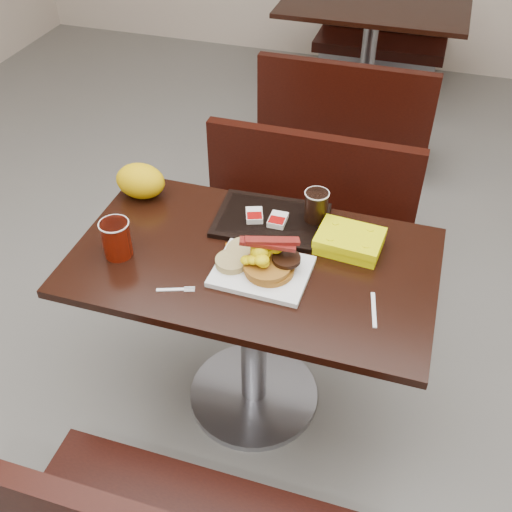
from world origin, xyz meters
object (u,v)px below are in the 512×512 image
(tray, at_px, (271,220))
(platter, at_px, (262,271))
(hashbrown_sleeve_left, at_px, (254,215))
(bench_near_s, at_px, (182,511))
(fork, at_px, (170,290))
(table_near, at_px, (254,335))
(bench_near_n, at_px, (299,227))
(coffee_cup_far, at_px, (316,206))
(paper_bag, at_px, (141,181))
(bench_far_s, at_px, (348,109))
(knife, at_px, (374,310))
(bench_far_n, at_px, (382,28))
(pancake_stack, at_px, (269,267))
(table_far, at_px, (367,61))
(hashbrown_sleeve_right, at_px, (278,220))
(clamshell, at_px, (349,241))
(coffee_cup_near, at_px, (116,239))

(tray, bearing_deg, platter, -83.45)
(hashbrown_sleeve_left, bearing_deg, bench_near_s, -106.17)
(bench_near_s, distance_m, fork, 0.65)
(table_near, height_order, bench_near_n, table_near)
(coffee_cup_far, distance_m, paper_bag, 0.66)
(bench_far_s, height_order, knife, knife)
(bench_far_n, bearing_deg, fork, -93.30)
(pancake_stack, bearing_deg, bench_near_s, -96.61)
(bench_near_n, xyz_separation_m, hashbrown_sleeve_left, (-0.06, -0.51, 0.42))
(pancake_stack, bearing_deg, table_far, 91.58)
(fork, distance_m, tray, 0.47)
(platter, xyz_separation_m, fork, (-0.25, -0.16, -0.01))
(bench_far_n, xyz_separation_m, coffee_cup_far, (0.15, -3.05, 0.46))
(hashbrown_sleeve_left, bearing_deg, table_far, 68.89)
(bench_near_n, xyz_separation_m, pancake_stack, (0.07, -0.76, 0.42))
(bench_far_s, distance_m, fork, 2.17)
(paper_bag, bearing_deg, bench_far_s, 73.19)
(fork, bearing_deg, bench_near_n, 58.15)
(bench_near_n, bearing_deg, table_near, -90.00)
(bench_near_s, bearing_deg, platter, 85.66)
(table_near, relative_size, pancake_stack, 7.54)
(bench_far_n, bearing_deg, table_far, -90.00)
(pancake_stack, height_order, coffee_cup_far, coffee_cup_far)
(pancake_stack, distance_m, hashbrown_sleeve_right, 0.26)
(tray, distance_m, hashbrown_sleeve_left, 0.06)
(table_far, height_order, platter, platter)
(bench_far_n, distance_m, paper_bag, 3.15)
(tray, bearing_deg, clamshell, -14.67)
(bench_near_s, relative_size, hashbrown_sleeve_right, 12.49)
(table_near, distance_m, bench_near_n, 0.70)
(table_far, bearing_deg, bench_near_s, -90.00)
(knife, relative_size, paper_bag, 0.79)
(bench_near_s, height_order, bench_far_s, same)
(table_far, relative_size, fork, 9.98)
(coffee_cup_near, height_order, fork, coffee_cup_near)
(bench_near_n, xyz_separation_m, tray, (0.00, -0.49, 0.40))
(hashbrown_sleeve_right, bearing_deg, bench_far_s, 90.87)
(table_near, height_order, bench_far_n, table_near)
(bench_far_s, relative_size, coffee_cup_near, 7.68)
(table_near, relative_size, hashbrown_sleeve_right, 14.99)
(coffee_cup_near, relative_size, paper_bag, 0.70)
(table_far, distance_m, hashbrown_sleeve_right, 2.44)
(knife, relative_size, tray, 0.38)
(pancake_stack, height_order, clamshell, clamshell)
(bench_near_s, distance_m, paper_bag, 1.15)
(bench_near_n, bearing_deg, paper_bag, -136.70)
(bench_near_s, distance_m, tray, 0.99)
(paper_bag, bearing_deg, platter, -27.25)
(pancake_stack, relative_size, coffee_cup_far, 1.44)
(table_near, bearing_deg, bench_far_n, 90.00)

